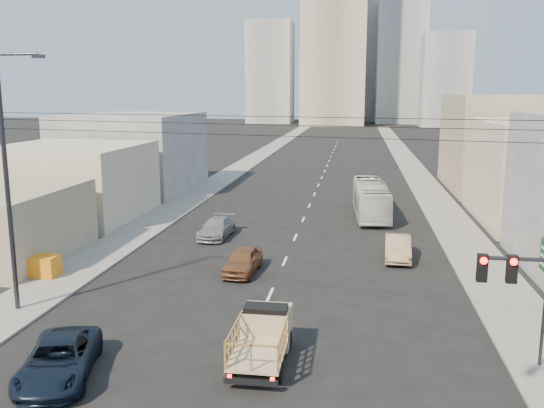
% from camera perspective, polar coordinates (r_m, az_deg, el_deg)
% --- Properties ---
extents(ground, '(420.00, 420.00, 0.00)m').
position_cam_1_polar(ground, '(22.62, -3.35, -15.74)').
color(ground, black).
rests_on(ground, ground).
extents(sidewalk_left, '(3.50, 180.00, 0.12)m').
position_cam_1_polar(sidewalk_left, '(91.74, -1.63, 4.60)').
color(sidewalk_left, slate).
rests_on(sidewalk_left, ground).
extents(sidewalk_right, '(3.50, 180.00, 0.12)m').
position_cam_1_polar(sidewalk_right, '(90.65, 13.20, 4.24)').
color(sidewalk_right, slate).
rests_on(sidewalk_right, ground).
extents(lane_dashes, '(0.15, 104.00, 0.01)m').
position_cam_1_polar(lane_dashes, '(73.59, 5.09, 2.96)').
color(lane_dashes, silver).
rests_on(lane_dashes, ground).
extents(flatbed_pickup, '(1.95, 4.41, 1.90)m').
position_cam_1_polar(flatbed_pickup, '(22.54, -0.96, -12.75)').
color(flatbed_pickup, tan).
rests_on(flatbed_pickup, ground).
extents(navy_pickup, '(3.59, 5.53, 1.41)m').
position_cam_1_polar(navy_pickup, '(22.79, -20.35, -14.25)').
color(navy_pickup, black).
rests_on(navy_pickup, ground).
extents(city_bus, '(3.07, 10.71, 2.95)m').
position_cam_1_polar(city_bus, '(48.79, 9.76, 0.53)').
color(city_bus, silver).
rests_on(city_bus, ground).
extents(sedan_brown, '(1.94, 4.31, 1.44)m').
position_cam_1_polar(sedan_brown, '(33.14, -2.93, -5.62)').
color(sedan_brown, brown).
rests_on(sedan_brown, ground).
extents(sedan_tan, '(1.72, 4.47, 1.45)m').
position_cam_1_polar(sedan_tan, '(36.61, 12.35, -4.24)').
color(sedan_tan, tan).
rests_on(sedan_tan, ground).
extents(sedan_grey, '(2.09, 4.76, 1.36)m').
position_cam_1_polar(sedan_grey, '(41.30, -5.52, -2.38)').
color(sedan_grey, gray).
rests_on(sedan_grey, ground).
extents(streetlamp_left, '(2.36, 0.25, 12.00)m').
position_cam_1_polar(streetlamp_left, '(28.68, -24.66, 2.50)').
color(streetlamp_left, '#2D2D33').
rests_on(streetlamp_left, ground).
extents(overhead_wires, '(23.01, 5.02, 0.72)m').
position_cam_1_polar(overhead_wires, '(21.72, -2.80, 7.81)').
color(overhead_wires, black).
rests_on(overhead_wires, ground).
extents(crate_stack, '(1.80, 1.20, 1.14)m').
position_cam_1_polar(crate_stack, '(34.65, -21.86, -5.72)').
color(crate_stack, orange).
rests_on(crate_stack, sidewalk_left).
extents(bldg_right_far, '(12.00, 16.00, 10.00)m').
position_cam_1_polar(bldg_right_far, '(65.89, 22.39, 5.62)').
color(bldg_right_far, gray).
rests_on(bldg_right_far, ground).
extents(bldg_left_mid, '(11.00, 12.00, 6.00)m').
position_cam_1_polar(bldg_left_mid, '(50.06, -19.30, 2.10)').
color(bldg_left_mid, beige).
rests_on(bldg_left_mid, ground).
extents(bldg_left_far, '(12.00, 16.00, 8.00)m').
position_cam_1_polar(bldg_left_far, '(63.67, -13.52, 5.08)').
color(bldg_left_far, gray).
rests_on(bldg_left_far, ground).
extents(high_rise_tower, '(20.00, 20.00, 60.00)m').
position_cam_1_polar(high_rise_tower, '(190.98, 6.21, 16.82)').
color(high_rise_tower, '#9E957A').
rests_on(high_rise_tower, ground).
extents(midrise_ne, '(16.00, 16.00, 40.00)m').
position_cam_1_polar(midrise_ne, '(205.47, 12.64, 13.41)').
color(midrise_ne, '#95999D').
rests_on(midrise_ne, ground).
extents(midrise_nw, '(15.00, 15.00, 34.00)m').
position_cam_1_polar(midrise_nw, '(202.16, -0.15, 12.86)').
color(midrise_nw, '#95999D').
rests_on(midrise_nw, ground).
extents(midrise_back, '(18.00, 18.00, 44.00)m').
position_cam_1_polar(midrise_back, '(220.10, 9.17, 13.87)').
color(midrise_back, gray).
rests_on(midrise_back, ground).
extents(midrise_east, '(14.00, 14.00, 28.00)m').
position_cam_1_polar(midrise_east, '(186.60, 16.75, 11.65)').
color(midrise_east, '#95999D').
rests_on(midrise_east, ground).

